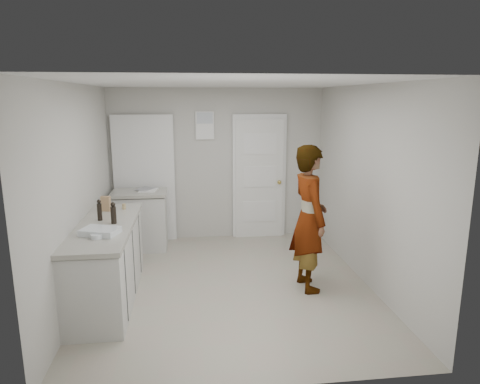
{
  "coord_description": "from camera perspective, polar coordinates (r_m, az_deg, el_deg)",
  "views": [
    {
      "loc": [
        -0.47,
        -5.04,
        2.33
      ],
      "look_at": [
        0.18,
        0.4,
        1.13
      ],
      "focal_mm": 32.0,
      "sensor_mm": 36.0,
      "label": 1
    }
  ],
  "objects": [
    {
      "name": "oil_cruet_a",
      "position": [
        5.1,
        -16.52,
        -2.75
      ],
      "size": [
        0.06,
        0.06,
        0.25
      ],
      "color": "black",
      "rests_on": "main_counter"
    },
    {
      "name": "oil_cruet_b",
      "position": [
        5.28,
        -18.23,
        -2.34
      ],
      "size": [
        0.06,
        0.06,
        0.25
      ],
      "color": "black",
      "rests_on": "main_counter"
    },
    {
      "name": "egg_bowl",
      "position": [
        4.64,
        -18.6,
        -5.63
      ],
      "size": [
        0.12,
        0.12,
        0.05
      ],
      "color": "silver",
      "rests_on": "main_counter"
    },
    {
      "name": "cake_mix_box",
      "position": [
        5.69,
        -17.45,
        -1.5
      ],
      "size": [
        0.13,
        0.08,
        0.19
      ],
      "primitive_type": "cube",
      "rotation": [
        0.0,
        0.0,
        -0.27
      ],
      "color": "#98784C",
      "rests_on": "main_counter"
    },
    {
      "name": "ground",
      "position": [
        5.57,
        -1.42,
        -12.34
      ],
      "size": [
        4.0,
        4.0,
        0.0
      ],
      "primitive_type": "plane",
      "color": "#A59B8B",
      "rests_on": "ground"
    },
    {
      "name": "spice_jar",
      "position": [
        5.73,
        -15.21,
        -1.88
      ],
      "size": [
        0.05,
        0.05,
        0.07
      ],
      "primitive_type": "cylinder",
      "color": "tan",
      "rests_on": "main_counter"
    },
    {
      "name": "baking_dish",
      "position": [
        4.77,
        -18.15,
        -5.03
      ],
      "size": [
        0.44,
        0.37,
        0.07
      ],
      "rotation": [
        0.0,
        0.0,
        -0.32
      ],
      "color": "silver",
      "rests_on": "main_counter"
    },
    {
      "name": "room_shell",
      "position": [
        7.12,
        -4.37,
        1.78
      ],
      "size": [
        4.0,
        4.0,
        4.0
      ],
      "color": "beige",
      "rests_on": "ground"
    },
    {
      "name": "person",
      "position": [
        5.29,
        9.2,
        -3.48
      ],
      "size": [
        0.5,
        0.7,
        1.8
      ],
      "primitive_type": "imported",
      "rotation": [
        0.0,
        0.0,
        1.67
      ],
      "color": "silver",
      "rests_on": "ground"
    },
    {
      "name": "papers",
      "position": [
        6.82,
        -12.08,
        0.26
      ],
      "size": [
        0.3,
        0.36,
        0.01
      ],
      "primitive_type": "cube",
      "rotation": [
        0.0,
        0.0,
        -0.17
      ],
      "color": "white",
      "rests_on": "side_counter"
    },
    {
      "name": "main_counter",
      "position": [
        5.29,
        -17.27,
        -9.29
      ],
      "size": [
        0.64,
        1.96,
        0.93
      ],
      "color": "silver",
      "rests_on": "ground"
    },
    {
      "name": "side_counter",
      "position": [
        6.9,
        -13.11,
        -3.95
      ],
      "size": [
        0.84,
        0.61,
        0.93
      ],
      "color": "silver",
      "rests_on": "ground"
    }
  ]
}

